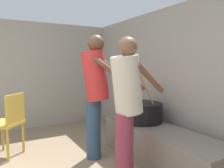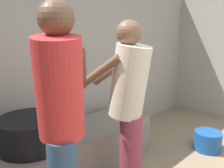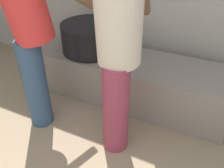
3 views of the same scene
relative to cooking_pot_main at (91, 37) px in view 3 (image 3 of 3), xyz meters
name	(u,v)px [view 3 (image 3 of 3)]	position (x,y,z in m)	size (l,w,h in m)	color
hearth_ledge	(129,79)	(0.44, -0.02, -0.37)	(1.94, 0.60, 0.45)	slate
cooking_pot_main	(91,37)	(0.00, 0.00, 0.00)	(0.58, 0.58, 0.74)	black
cook_in_cream_shirt	(118,44)	(0.59, -0.65, 0.31)	(0.47, 0.71, 1.58)	#8C3347
cook_in_red_shirt	(27,20)	(-0.12, -0.69, 0.37)	(0.68, 0.73, 1.67)	navy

